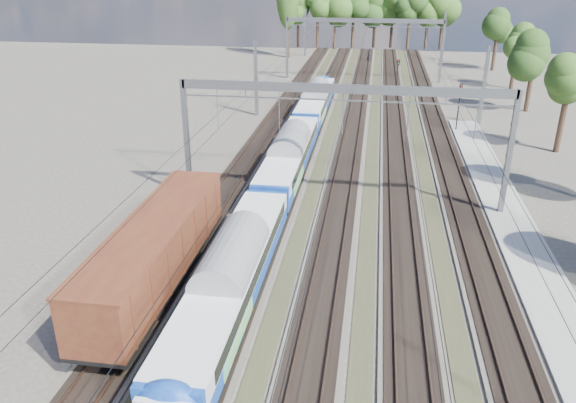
# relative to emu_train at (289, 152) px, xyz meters

# --- Properties ---
(track_bed) EXTENTS (21.00, 130.00, 0.34)m
(track_bed) POSITION_rel_emu_train_xyz_m (4.50, 10.27, -2.28)
(track_bed) COLOR #47423A
(track_bed) RESTS_ON ground
(platform) EXTENTS (3.00, 70.00, 0.30)m
(platform) POSITION_rel_emu_train_xyz_m (16.50, -14.73, -2.23)
(platform) COLOR gray
(platform) RESTS_ON ground
(catenary) EXTENTS (25.65, 130.00, 9.00)m
(catenary) POSITION_rel_emu_train_xyz_m (4.83, 17.96, 4.02)
(catenary) COLOR slate
(catenary) RESTS_ON ground
(tree_belt) EXTENTS (40.53, 97.85, 12.24)m
(tree_belt) POSITION_rel_emu_train_xyz_m (11.59, 58.25, 5.91)
(tree_belt) COLOR black
(tree_belt) RESTS_ON ground
(emu_train) EXTENTS (2.77, 58.66, 4.05)m
(emu_train) POSITION_rel_emu_train_xyz_m (0.00, 0.00, 0.00)
(emu_train) COLOR black
(emu_train) RESTS_ON ground
(freight_boxcar) EXTENTS (3.19, 15.42, 3.98)m
(freight_boxcar) POSITION_rel_emu_train_xyz_m (-4.50, -17.88, 0.04)
(freight_boxcar) COLOR black
(freight_boxcar) RESTS_ON ground
(worker) EXTENTS (0.72, 0.86, 2.00)m
(worker) POSITION_rel_emu_train_xyz_m (5.09, 60.53, -1.38)
(worker) COLOR black
(worker) RESTS_ON ground
(signal_near) EXTENTS (0.37, 0.34, 5.27)m
(signal_near) POSITION_rel_emu_train_xyz_m (9.33, 30.18, 0.95)
(signal_near) COLOR black
(signal_near) RESTS_ON ground
(signal_far) EXTENTS (0.32, 0.29, 5.07)m
(signal_far) POSITION_rel_emu_train_xyz_m (15.39, 16.65, 0.82)
(signal_far) COLOR black
(signal_far) RESTS_ON ground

